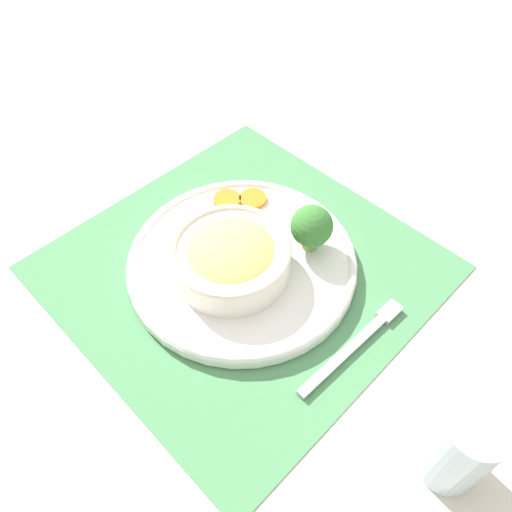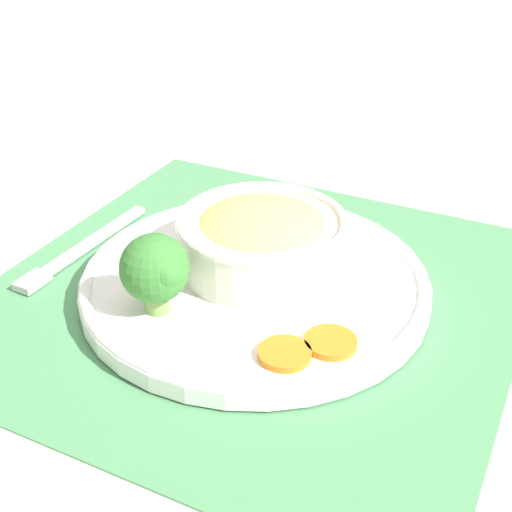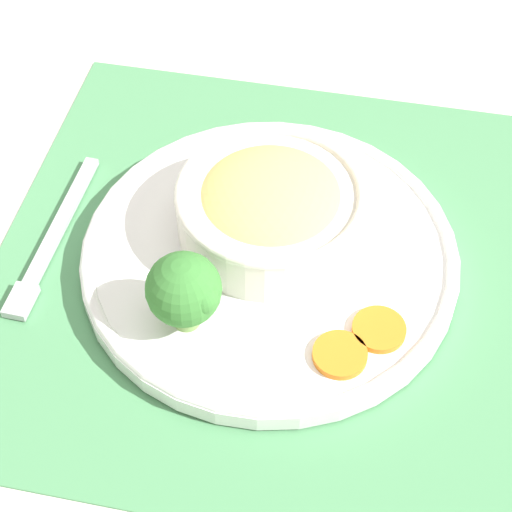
# 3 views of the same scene
# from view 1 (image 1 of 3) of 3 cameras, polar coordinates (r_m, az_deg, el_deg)

# --- Properties ---
(ground_plane) EXTENTS (4.00, 4.00, 0.00)m
(ground_plane) POSITION_cam_1_polar(r_m,az_deg,el_deg) (0.70, -1.57, -1.37)
(ground_plane) COLOR beige
(placemat) EXTENTS (0.49, 0.49, 0.00)m
(placemat) POSITION_cam_1_polar(r_m,az_deg,el_deg) (0.69, -1.57, -1.27)
(placemat) COLOR #4C8C59
(placemat) RESTS_ON ground_plane
(plate) EXTENTS (0.31, 0.31, 0.02)m
(plate) POSITION_cam_1_polar(r_m,az_deg,el_deg) (0.68, -1.60, -0.59)
(plate) COLOR white
(plate) RESTS_ON placemat
(bowl) EXTENTS (0.16, 0.16, 0.06)m
(bowl) POSITION_cam_1_polar(r_m,az_deg,el_deg) (0.65, -2.88, -0.05)
(bowl) COLOR silver
(bowl) RESTS_ON plate
(broccoli_floret) EXTENTS (0.06, 0.06, 0.07)m
(broccoli_floret) POSITION_cam_1_polar(r_m,az_deg,el_deg) (0.67, 6.37, 3.41)
(broccoli_floret) COLOR #759E51
(broccoli_floret) RESTS_ON plate
(carrot_slice_near) EXTENTS (0.04, 0.04, 0.01)m
(carrot_slice_near) POSITION_cam_1_polar(r_m,az_deg,el_deg) (0.76, -0.35, 6.57)
(carrot_slice_near) COLOR orange
(carrot_slice_near) RESTS_ON plate
(carrot_slice_middle) EXTENTS (0.04, 0.04, 0.01)m
(carrot_slice_middle) POSITION_cam_1_polar(r_m,az_deg,el_deg) (0.76, -3.31, 6.47)
(carrot_slice_middle) COLOR orange
(carrot_slice_middle) RESTS_ON plate
(water_glass) EXTENTS (0.06, 0.06, 0.11)m
(water_glass) POSITION_cam_1_polar(r_m,az_deg,el_deg) (0.56, 22.14, -19.78)
(water_glass) COLOR silver
(water_glass) RESTS_ON ground_plane
(fork) EXTENTS (0.02, 0.18, 0.01)m
(fork) POSITION_cam_1_polar(r_m,az_deg,el_deg) (0.64, 11.98, -9.12)
(fork) COLOR #B7B7BC
(fork) RESTS_ON placemat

